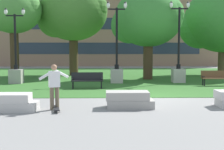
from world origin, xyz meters
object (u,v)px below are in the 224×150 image
Objects in this scene: concrete_block_left at (129,100)px; person_skateboarder at (54,84)px; lamp_post_right at (178,66)px; park_bench_near_left at (87,79)px; skateboard at (56,109)px; lamp_post_center at (117,67)px; lamp_post_left at (16,68)px; concrete_block_center at (10,102)px; park_bench_far_left at (216,77)px.

person_skateboarder is (-2.83, -0.31, 0.67)m from concrete_block_left.
concrete_block_left is 0.35× the size of lamp_post_right.
lamp_post_right is (5.86, 2.90, 0.55)m from park_bench_near_left.
lamp_post_center is at bearing 74.20° from skateboard.
lamp_post_left is at bearing 129.17° from concrete_block_left.
person_skateboarder is 9.35m from lamp_post_left.
concrete_block_center is 1.06× the size of park_bench_far_left.
skateboard is 9.72m from lamp_post_left.
skateboard is 11.32m from lamp_post_right.
park_bench_near_left is (0.77, 6.22, 0.45)m from skateboard.
concrete_block_left is 8.40m from lamp_post_center.
park_bench_far_left is (5.84, 6.80, 0.23)m from concrete_block_left.
skateboard is at bearing -126.03° from lamp_post_right.
person_skateboarder is at bearing 110.15° from skateboard.
person_skateboarder reaches higher than park_bench_far_left.
concrete_block_center is 1.05× the size of park_bench_near_left.
person_skateboarder is 0.94× the size of park_bench_near_left.
lamp_post_center reaches higher than skateboard.
park_bench_far_left is 2.64m from lamp_post_right.
park_bench_near_left is at bearing 82.96° from skateboard.
concrete_block_left is 0.35× the size of lamp_post_center.
skateboard is at bearing -139.14° from park_bench_far_left.
lamp_post_left is at bearing -178.69° from lamp_post_center.
park_bench_far_left reaches higher than concrete_block_left.
person_skateboarder is 6.00m from park_bench_near_left.
lamp_post_center is at bearing 165.46° from park_bench_far_left.
lamp_post_left is (-3.86, 8.52, 0.03)m from person_skateboarder.
park_bench_near_left is (2.48, 6.09, 0.23)m from concrete_block_center.
person_skateboarder is (1.60, 0.17, 0.67)m from concrete_block_center.
lamp_post_right is at bearing 26.34° from park_bench_near_left.
lamp_post_center reaches higher than park_bench_far_left.
lamp_post_right is (6.63, 9.12, 1.01)m from skateboard.
lamp_post_center is 6.51m from lamp_post_left.
lamp_post_left reaches higher than person_skateboarder.
concrete_block_center is at bearing -115.69° from lamp_post_center.
park_bench_near_left is at bearing -153.66° from lamp_post_right.
lamp_post_left is (-6.69, 8.21, 0.70)m from concrete_block_left.
park_bench_near_left is at bearing -28.77° from lamp_post_left.
park_bench_near_left is at bearing -171.33° from park_bench_far_left.
concrete_block_center is at bearing -173.88° from person_skateboarder.
park_bench_far_left reaches higher than skateboard.
park_bench_near_left is at bearing 109.18° from concrete_block_left.
concrete_block_center is 12.29m from lamp_post_right.
park_bench_near_left reaches higher than concrete_block_center.
park_bench_far_left is 0.34× the size of lamp_post_right.
skateboard is 6.28m from park_bench_near_left.
skateboard is (1.71, -0.13, -0.22)m from concrete_block_center.
concrete_block_center is 0.36× the size of lamp_post_center.
concrete_block_center is at bearing -144.69° from park_bench_far_left.
park_bench_near_left is 0.35× the size of lamp_post_center.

